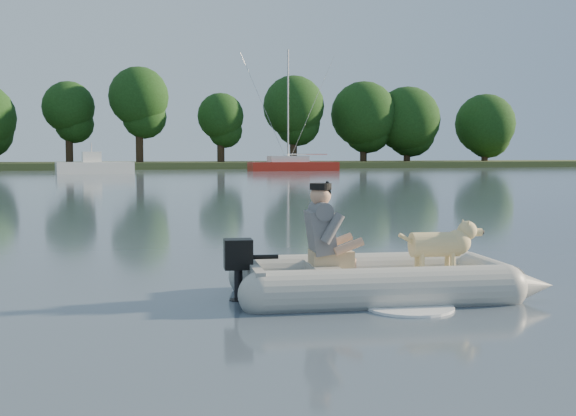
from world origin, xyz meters
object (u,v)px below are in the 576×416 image
object	(u,v)px
dog	(435,249)
sailboat	(292,165)
dinghy	(383,245)
man	(322,229)
motorboat	(95,159)

from	to	relation	value
dog	sailboat	distance (m)	51.42
dinghy	man	xyz separation A→B (m)	(-0.61, 0.13, 0.17)
man	sailboat	distance (m)	51.61
dinghy	dog	xyz separation A→B (m)	(0.58, -0.03, -0.06)
dog	sailboat	world-z (taller)	sailboat
dog	man	bearing A→B (deg)	180.00
man	dog	xyz separation A→B (m)	(1.19, -0.16, -0.23)
dog	sailboat	xyz separation A→B (m)	(14.01, 49.48, -0.03)
man	sailboat	xyz separation A→B (m)	(15.19, 49.32, -0.26)
dinghy	sailboat	distance (m)	51.55
motorboat	man	bearing A→B (deg)	-93.81
man	sailboat	bearing A→B (deg)	80.58
man	dinghy	bearing A→B (deg)	-4.24
dog	motorboat	size ratio (longest dim) A/B	0.15
sailboat	dog	bearing A→B (deg)	-103.87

